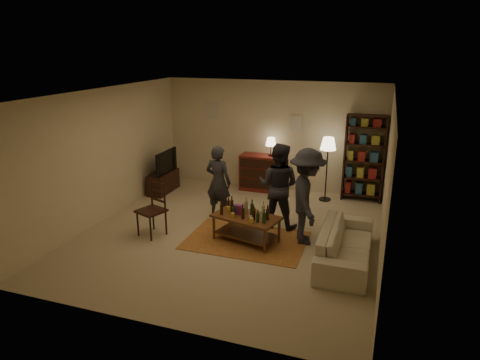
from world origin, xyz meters
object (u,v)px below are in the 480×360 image
at_px(tv_stand, 163,177).
at_px(person_left, 218,182).
at_px(floor_lamp, 328,148).
at_px(dresser, 261,172).
at_px(dining_chair, 154,206).
at_px(coffee_table, 246,219).
at_px(bookshelf, 364,157).
at_px(sofa, 346,244).
at_px(person_right, 278,186).
at_px(person_by_sofa, 307,197).

xyz_separation_m(tv_stand, person_left, (1.90, -1.07, 0.39)).
height_order(floor_lamp, person_left, person_left).
distance_m(tv_stand, dresser, 2.43).
distance_m(dining_chair, dresser, 3.42).
bearing_deg(coffee_table, bookshelf, 57.84).
distance_m(floor_lamp, person_left, 2.71).
distance_m(coffee_table, sofa, 1.84).
xyz_separation_m(floor_lamp, person_right, (-0.70, -1.84, -0.41)).
distance_m(dining_chair, tv_stand, 2.53).
bearing_deg(person_left, bookshelf, -136.64).
bearing_deg(person_right, coffee_table, 70.24).
relative_size(dining_chair, person_left, 0.69).
bearing_deg(floor_lamp, person_left, -138.77).
bearing_deg(bookshelf, person_by_sofa, -107.14).
height_order(coffee_table, tv_stand, tv_stand).
xyz_separation_m(person_right, person_by_sofa, (0.66, -0.54, 0.03)).
height_order(person_left, person_by_sofa, person_by_sofa).
relative_size(dresser, person_right, 0.79).
height_order(coffee_table, dining_chair, dining_chair).
height_order(bookshelf, person_left, bookshelf).
xyz_separation_m(dresser, person_right, (0.95, -2.06, 0.38)).
height_order(dining_chair, sofa, dining_chair).
bearing_deg(person_left, floor_lamp, -131.63).
bearing_deg(tv_stand, person_left, -29.32).
bearing_deg(person_right, dresser, -60.61).
bearing_deg(dresser, dining_chair, -110.52).
bearing_deg(coffee_table, person_right, 65.60).
relative_size(person_left, person_by_sofa, 0.87).
bearing_deg(floor_lamp, tv_stand, -169.97).
bearing_deg(bookshelf, dresser, -178.43).
height_order(coffee_table, person_by_sofa, person_by_sofa).
bearing_deg(sofa, bookshelf, -0.82).
bearing_deg(floor_lamp, sofa, -75.55).
bearing_deg(sofa, person_left, 67.56).
height_order(dresser, sofa, dresser).
relative_size(coffee_table, sofa, 0.64).
distance_m(coffee_table, person_left, 1.36).
height_order(dining_chair, person_left, person_left).
xyz_separation_m(bookshelf, person_by_sofa, (-0.82, -2.67, -0.14)).
height_order(floor_lamp, sofa, floor_lamp).
bearing_deg(floor_lamp, person_by_sofa, -90.80).
relative_size(coffee_table, dining_chair, 1.25).
distance_m(tv_stand, floor_lamp, 4.06).
xyz_separation_m(dresser, sofa, (2.39, -3.11, -0.17)).
distance_m(floor_lamp, sofa, 3.13).
relative_size(tv_stand, bookshelf, 0.52).
relative_size(dresser, floor_lamp, 0.90).
bearing_deg(dining_chair, dresser, 89.79).
bearing_deg(bookshelf, person_left, -143.78).
distance_m(floor_lamp, person_by_sofa, 2.41).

